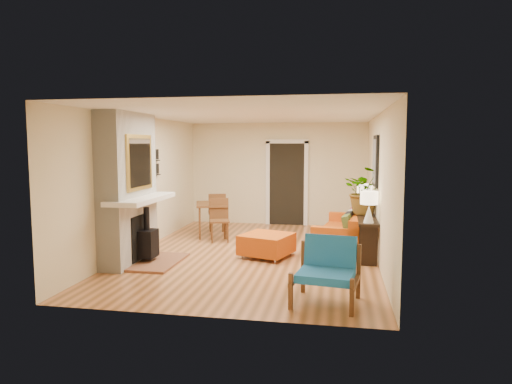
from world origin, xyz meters
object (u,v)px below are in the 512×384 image
sofa (347,231)px  houseplant (366,191)px  lamp_far (365,194)px  ottoman (267,244)px  dining_table (215,210)px  console_table (366,224)px  lamp_near (369,203)px  blue_chair (328,267)px

sofa → houseplant: (0.33, -0.22, 0.83)m
sofa → lamp_far: 0.84m
sofa → ottoman: 1.74m
dining_table → houseplant: size_ratio=1.87×
lamp_far → ottoman: bearing=-146.1°
console_table → lamp_near: bearing=-90.0°
ottoman → lamp_far: (1.80, 1.21, 0.82)m
sofa → dining_table: 3.02m
houseplant → blue_chair: bearing=-102.1°
blue_chair → console_table: size_ratio=0.50×
blue_chair → console_table: blue_chair is taller
ottoman → lamp_far: bearing=33.9°
dining_table → lamp_far: (3.25, -0.51, 0.47)m
blue_chair → lamp_far: (0.64, 3.41, 0.61)m
blue_chair → lamp_far: lamp_far is taller
lamp_near → houseplant: houseplant is taller
sofa → console_table: size_ratio=1.15×
ottoman → console_table: 1.90m
dining_table → console_table: size_ratio=0.93×
lamp_near → houseplant: size_ratio=0.59×
sofa → lamp_near: 1.41m
dining_table → console_table: (3.25, -1.19, -0.01)m
dining_table → lamp_near: size_ratio=3.18×
sofa → houseplant: houseplant is taller
lamp_near → sofa: bearing=106.5°
blue_chair → lamp_far: size_ratio=1.70×
console_table → lamp_far: bearing=90.0°
ottoman → lamp_near: 1.99m
sofa → blue_chair: 3.16m
ottoman → houseplant: 2.15m
sofa → lamp_near: bearing=-73.5°
console_table → houseplant: houseplant is taller
lamp_far → blue_chair: bearing=-100.6°
dining_table → console_table: 3.47m
sofa → lamp_near: (0.34, -1.16, 0.71)m
lamp_near → lamp_far: size_ratio=1.00×
sofa → lamp_near: lamp_near is taller
dining_table → blue_chair: bearing=-56.3°
sofa → ottoman: size_ratio=2.03×
blue_chair → lamp_near: lamp_near is taller
ottoman → lamp_near: lamp_near is taller
lamp_near → lamp_far: 1.42m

